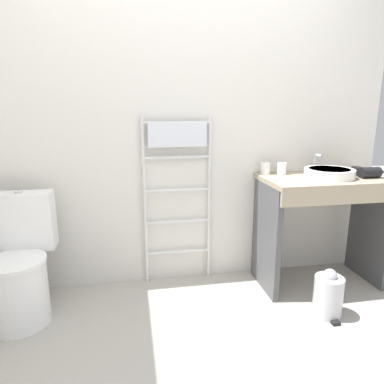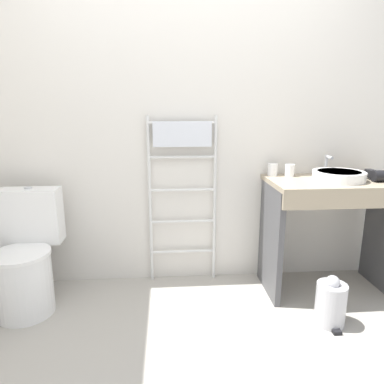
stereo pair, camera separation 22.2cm
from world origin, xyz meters
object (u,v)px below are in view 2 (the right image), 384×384
(trash_bin, at_px, (331,303))
(sink_basin, at_px, (339,175))
(toilet, at_px, (26,261))
(cup_near_wall, at_px, (273,170))
(towel_radiator, at_px, (182,164))
(cup_near_edge, at_px, (290,170))
(hair_dryer, at_px, (383,176))

(trash_bin, bearing_deg, sink_basin, 65.69)
(toilet, distance_m, cup_near_wall, 1.85)
(towel_radiator, distance_m, sink_basin, 1.11)
(towel_radiator, relative_size, sink_basin, 3.61)
(sink_basin, relative_size, cup_near_edge, 3.90)
(cup_near_edge, bearing_deg, toilet, -172.41)
(toilet, relative_size, towel_radiator, 0.63)
(toilet, bearing_deg, sink_basin, 1.96)
(hair_dryer, distance_m, trash_bin, 0.95)
(trash_bin, bearing_deg, towel_radiator, 143.76)
(cup_near_wall, xyz_separation_m, trash_bin, (0.22, -0.62, -0.75))
(toilet, relative_size, trash_bin, 2.45)
(sink_basin, xyz_separation_m, cup_near_wall, (-0.41, 0.21, 0.01))
(trash_bin, bearing_deg, toilet, 170.09)
(cup_near_edge, xyz_separation_m, trash_bin, (0.10, -0.59, -0.75))
(trash_bin, bearing_deg, cup_near_edge, 99.80)
(cup_near_edge, bearing_deg, trash_bin, -80.20)
(cup_near_edge, relative_size, trash_bin, 0.28)
(towel_radiator, height_order, cup_near_edge, towel_radiator)
(cup_near_wall, distance_m, cup_near_edge, 0.12)
(trash_bin, bearing_deg, cup_near_wall, 109.50)
(sink_basin, xyz_separation_m, trash_bin, (-0.19, -0.42, -0.73))
(hair_dryer, bearing_deg, towel_radiator, 167.97)
(toilet, height_order, towel_radiator, towel_radiator)
(sink_basin, relative_size, hair_dryer, 1.86)
(cup_near_wall, bearing_deg, toilet, -170.85)
(cup_near_edge, relative_size, hair_dryer, 0.48)
(cup_near_wall, xyz_separation_m, hair_dryer, (0.70, -0.26, -0.01))
(cup_near_wall, relative_size, cup_near_edge, 1.01)
(cup_near_wall, distance_m, trash_bin, 1.00)
(sink_basin, xyz_separation_m, cup_near_edge, (-0.29, 0.17, 0.01))
(sink_basin, bearing_deg, hair_dryer, -10.28)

